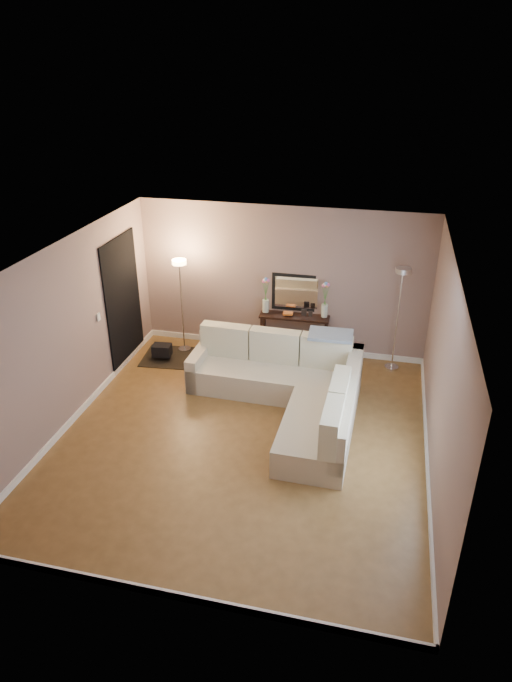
% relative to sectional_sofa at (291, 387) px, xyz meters
% --- Properties ---
extents(floor, '(5.00, 5.50, 0.01)m').
position_rel_sectional_sofa_xyz_m(floor, '(-0.52, -0.90, -0.35)').
color(floor, brown).
rests_on(floor, ground).
extents(ceiling, '(5.00, 5.50, 0.01)m').
position_rel_sectional_sofa_xyz_m(ceiling, '(-0.52, -0.90, 2.26)').
color(ceiling, white).
rests_on(ceiling, ground).
extents(wall_back, '(5.00, 0.02, 2.60)m').
position_rel_sectional_sofa_xyz_m(wall_back, '(-0.52, 1.86, 0.95)').
color(wall_back, gray).
rests_on(wall_back, ground).
extents(wall_front, '(5.00, 0.02, 2.60)m').
position_rel_sectional_sofa_xyz_m(wall_front, '(-0.52, -3.66, 0.95)').
color(wall_front, gray).
rests_on(wall_front, ground).
extents(wall_left, '(0.02, 5.50, 2.60)m').
position_rel_sectional_sofa_xyz_m(wall_left, '(-3.03, -0.90, 0.95)').
color(wall_left, gray).
rests_on(wall_left, ground).
extents(wall_right, '(0.02, 5.50, 2.60)m').
position_rel_sectional_sofa_xyz_m(wall_right, '(1.99, -0.90, 0.95)').
color(wall_right, gray).
rests_on(wall_right, ground).
extents(baseboard_back, '(5.00, 0.03, 0.10)m').
position_rel_sectional_sofa_xyz_m(baseboard_back, '(-0.52, 1.83, -0.30)').
color(baseboard_back, white).
rests_on(baseboard_back, ground).
extents(baseboard_front, '(5.00, 0.03, 0.10)m').
position_rel_sectional_sofa_xyz_m(baseboard_front, '(-0.52, -3.64, -0.30)').
color(baseboard_front, white).
rests_on(baseboard_front, ground).
extents(baseboard_left, '(0.03, 5.50, 0.10)m').
position_rel_sectional_sofa_xyz_m(baseboard_left, '(-3.00, -0.90, -0.30)').
color(baseboard_left, white).
rests_on(baseboard_left, ground).
extents(baseboard_right, '(0.03, 5.50, 0.10)m').
position_rel_sectional_sofa_xyz_m(baseboard_right, '(1.97, -0.90, -0.30)').
color(baseboard_right, white).
rests_on(baseboard_right, ground).
extents(doorway, '(0.02, 1.20, 2.20)m').
position_rel_sectional_sofa_xyz_m(doorway, '(-3.00, 0.80, 0.75)').
color(doorway, black).
rests_on(doorway, ground).
extents(switch_plate, '(0.02, 0.08, 0.12)m').
position_rel_sectional_sofa_xyz_m(switch_plate, '(-3.00, -0.05, 0.85)').
color(switch_plate, white).
rests_on(switch_plate, ground).
extents(sectional_sofa, '(2.66, 2.59, 0.93)m').
position_rel_sectional_sofa_xyz_m(sectional_sofa, '(0.00, 0.00, 0.00)').
color(sectional_sofa, beige).
rests_on(sectional_sofa, floor).
extents(throw_blanket, '(0.68, 0.41, 0.09)m').
position_rel_sectional_sofa_xyz_m(throw_blanket, '(0.48, 0.64, 0.61)').
color(throw_blanket, '#8091A5').
rests_on(throw_blanket, sectional_sofa).
extents(console_table, '(1.21, 0.36, 0.74)m').
position_rel_sectional_sofa_xyz_m(console_table, '(-0.33, 1.69, 0.07)').
color(console_table, black).
rests_on(console_table, floor).
extents(leaning_mirror, '(0.85, 0.07, 0.67)m').
position_rel_sectional_sofa_xyz_m(leaning_mirror, '(-0.26, 1.85, 0.76)').
color(leaning_mirror, black).
rests_on(leaning_mirror, console_table).
extents(table_decor, '(0.51, 0.12, 0.12)m').
position_rel_sectional_sofa_xyz_m(table_decor, '(-0.26, 1.66, 0.45)').
color(table_decor, orange).
rests_on(table_decor, console_table).
extents(flower_vase_left, '(0.14, 0.11, 0.64)m').
position_rel_sectional_sofa_xyz_m(flower_vase_left, '(-0.77, 1.68, 0.69)').
color(flower_vase_left, silver).
rests_on(flower_vase_left, console_table).
extents(flower_vase_right, '(0.14, 0.11, 0.64)m').
position_rel_sectional_sofa_xyz_m(flower_vase_right, '(0.25, 1.71, 0.69)').
color(flower_vase_right, silver).
rests_on(flower_vase_right, console_table).
extents(floor_lamp_lit, '(0.26, 0.26, 1.70)m').
position_rel_sectional_sofa_xyz_m(floor_lamp_lit, '(-2.20, 1.39, 0.85)').
color(floor_lamp_lit, silver).
rests_on(floor_lamp_lit, floor).
extents(floor_lamp_unlit, '(0.28, 0.28, 1.79)m').
position_rel_sectional_sofa_xyz_m(floor_lamp_unlit, '(1.46, 1.57, 0.92)').
color(floor_lamp_unlit, silver).
rests_on(floor_lamp_unlit, floor).
extents(charcoal_rug, '(1.18, 0.93, 0.01)m').
position_rel_sectional_sofa_xyz_m(charcoal_rug, '(-2.26, 1.06, -0.34)').
color(charcoal_rug, black).
rests_on(charcoal_rug, floor).
extents(black_bag, '(0.33, 0.25, 0.20)m').
position_rel_sectional_sofa_xyz_m(black_bag, '(-2.45, 0.94, -0.16)').
color(black_bag, black).
rests_on(black_bag, charcoal_rug).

